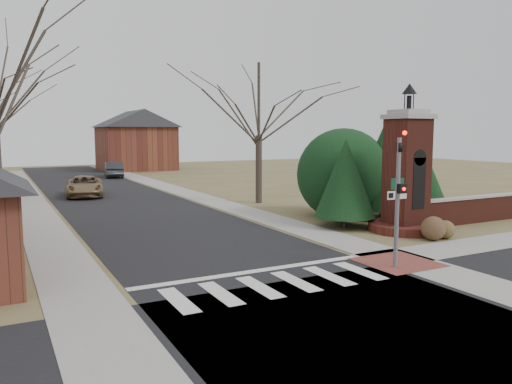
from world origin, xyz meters
TOP-DOWN VIEW (x-y plane):
  - ground at (0.00, 0.00)m, footprint 120.00×120.00m
  - main_street at (0.00, 22.00)m, footprint 8.00×70.00m
  - cross_street at (0.00, -3.00)m, footprint 120.00×8.00m
  - crosswalk_zone at (0.00, 0.80)m, footprint 8.00×2.20m
  - stop_bar at (0.00, 2.30)m, footprint 8.00×0.35m
  - sidewalk_right_main at (5.20, 22.00)m, footprint 2.00×60.00m
  - sidewalk_left at (-5.20, 22.00)m, footprint 2.00×60.00m
  - curb_apron at (4.80, 1.00)m, footprint 2.40×2.40m
  - traffic_signal_pole at (4.30, 0.57)m, footprint 0.28×0.41m
  - sign_post at (5.59, 1.99)m, footprint 0.90×0.07m
  - brick_gate_monument at (9.00, 4.99)m, footprint 3.20×3.20m
  - brick_garden_wall at (13.50, 5.00)m, footprint 7.50×0.50m
  - house_distant_right at (7.99, 47.99)m, footprint 8.80×8.80m
  - evergreen_near at (7.20, 7.00)m, footprint 2.80×2.80m
  - evergreen_mid at (10.50, 8.20)m, footprint 3.40×3.40m
  - evergreen_far at (12.50, 7.20)m, footprint 2.40×2.40m
  - evergreen_mass at (9.00, 9.50)m, footprint 4.80×4.80m
  - bare_tree_3 at (7.50, 16.00)m, footprint 7.00×7.00m
  - pickup_truck at (-1.60, 24.41)m, footprint 3.12×5.38m
  - distant_car at (3.40, 38.67)m, footprint 2.24×4.77m
  - dry_shrub_left at (8.60, 3.00)m, footprint 0.99×0.99m
  - dry_shrub_right at (9.30, 3.00)m, footprint 0.76×0.76m

SIDE VIEW (x-z plane):
  - ground at x=0.00m, z-range 0.00..0.00m
  - main_street at x=0.00m, z-range 0.00..0.01m
  - cross_street at x=0.00m, z-range 0.00..0.01m
  - crosswalk_zone at x=0.00m, z-range 0.00..0.02m
  - stop_bar at x=0.00m, z-range 0.00..0.02m
  - sidewalk_right_main at x=5.20m, z-range 0.00..0.02m
  - sidewalk_left at x=-5.20m, z-range 0.00..0.02m
  - curb_apron at x=4.80m, z-range 0.00..0.02m
  - dry_shrub_right at x=9.30m, z-range 0.00..0.76m
  - dry_shrub_left at x=8.60m, z-range 0.00..0.99m
  - brick_garden_wall at x=13.50m, z-range 0.01..1.31m
  - pickup_truck at x=-1.60m, z-range 0.00..1.41m
  - distant_car at x=3.40m, z-range 0.00..1.51m
  - evergreen_far at x=12.50m, z-range 0.25..3.55m
  - sign_post at x=5.59m, z-range 0.57..3.32m
  - brick_gate_monument at x=9.00m, z-range -1.07..5.40m
  - evergreen_near at x=7.20m, z-range 0.25..4.35m
  - evergreen_mass at x=9.00m, z-range 0.00..4.80m
  - traffic_signal_pole at x=4.30m, z-range 0.34..4.84m
  - evergreen_mid at x=10.50m, z-range 0.25..4.95m
  - house_distant_right at x=7.99m, z-range 0.00..7.30m
  - bare_tree_3 at x=7.50m, z-range 1.84..11.54m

